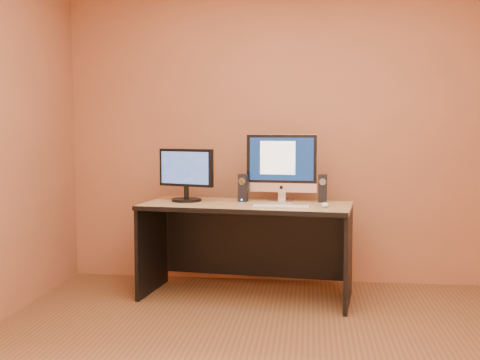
# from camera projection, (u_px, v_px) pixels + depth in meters

# --- Properties ---
(walls) EXTENTS (4.00, 4.00, 2.60)m
(walls) POSITION_uv_depth(u_px,v_px,m) (293.00, 131.00, 3.12)
(walls) COLOR #A76643
(walls) RESTS_ON ground
(desk) EXTENTS (1.66, 0.87, 0.73)m
(desk) POSITION_uv_depth(u_px,v_px,m) (246.00, 251.00, 4.66)
(desk) COLOR tan
(desk) RESTS_ON ground
(imac) EXTENTS (0.58, 0.26, 0.55)m
(imac) POSITION_uv_depth(u_px,v_px,m) (281.00, 167.00, 4.74)
(imac) COLOR silver
(imac) RESTS_ON desk
(second_monitor) EXTENTS (0.53, 0.37, 0.42)m
(second_monitor) POSITION_uv_depth(u_px,v_px,m) (186.00, 175.00, 4.77)
(second_monitor) COLOR black
(second_monitor) RESTS_ON desk
(speaker_left) EXTENTS (0.08, 0.08, 0.22)m
(speaker_left) POSITION_uv_depth(u_px,v_px,m) (243.00, 188.00, 4.76)
(speaker_left) COLOR black
(speaker_left) RESTS_ON desk
(speaker_right) EXTENTS (0.07, 0.07, 0.22)m
(speaker_right) POSITION_uv_depth(u_px,v_px,m) (323.00, 188.00, 4.72)
(speaker_right) COLOR black
(speaker_right) RESTS_ON desk
(keyboard) EXTENTS (0.43, 0.13, 0.02)m
(keyboard) POSITION_uv_depth(u_px,v_px,m) (281.00, 207.00, 4.40)
(keyboard) COLOR silver
(keyboard) RESTS_ON desk
(mouse) EXTENTS (0.06, 0.10, 0.04)m
(mouse) POSITION_uv_depth(u_px,v_px,m) (325.00, 205.00, 4.44)
(mouse) COLOR white
(mouse) RESTS_ON desk
(cable_a) EXTENTS (0.04, 0.22, 0.01)m
(cable_a) POSITION_uv_depth(u_px,v_px,m) (290.00, 200.00, 4.83)
(cable_a) COLOR black
(cable_a) RESTS_ON desk
(cable_b) EXTENTS (0.12, 0.14, 0.01)m
(cable_b) POSITION_uv_depth(u_px,v_px,m) (281.00, 200.00, 4.86)
(cable_b) COLOR black
(cable_b) RESTS_ON desk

